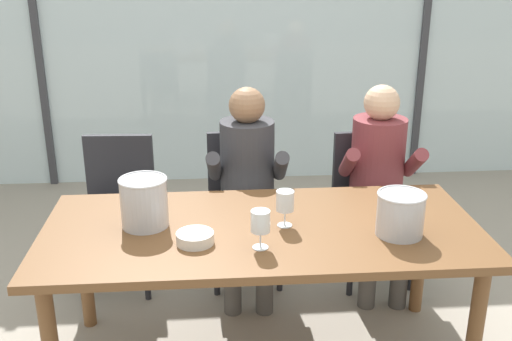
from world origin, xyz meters
name	(u,v)px	position (x,y,z in m)	size (l,w,h in m)	color
ground	(248,261)	(0.00, 1.00, 0.00)	(14.00, 14.00, 0.00)	#9E9384
window_glass_panel	(235,33)	(0.00, 2.59, 1.30)	(7.24, 0.03, 2.60)	silver
window_mullion_left	(37,35)	(-1.63, 2.57, 1.30)	(0.06, 0.06, 2.60)	#38383D
window_mullion_right	(425,31)	(1.63, 2.57, 1.30)	(0.06, 0.06, 2.60)	#38383D
hillside_vineyard	(223,17)	(0.00, 6.54, 1.04)	(13.24, 2.40, 2.07)	#568942
dining_table	(262,241)	(0.00, 0.00, 0.66)	(2.04, 0.92, 0.73)	brown
chair_near_curtain	(118,198)	(-0.80, 0.89, 0.53)	(0.46, 0.46, 0.90)	#232328
chair_left_of_center	(243,194)	(-0.04, 0.90, 0.53)	(0.46, 0.46, 0.90)	#232328
chair_center	(370,194)	(0.75, 0.84, 0.53)	(0.47, 0.47, 0.90)	#232328
person_charcoal_jacket	(247,177)	(-0.02, 0.73, 0.70)	(0.48, 0.62, 1.22)	#38383D
person_maroon_top	(379,174)	(0.76, 0.73, 0.70)	(0.49, 0.63, 1.22)	brown
ice_bucket_primary	(400,213)	(0.61, -0.13, 0.83)	(0.22, 0.22, 0.20)	#B7B7BC
ice_bucket_secondary	(144,202)	(-0.54, 0.05, 0.85)	(0.23, 0.23, 0.24)	#B7B7BC
tasting_bowl	(195,238)	(-0.31, -0.15, 0.76)	(0.17, 0.17, 0.05)	silver
wine_glass_by_left_taster	(260,223)	(-0.03, -0.21, 0.85)	(0.08, 0.08, 0.17)	silver
wine_glass_near_bucket	(285,202)	(0.11, 0.00, 0.85)	(0.08, 0.08, 0.17)	silver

